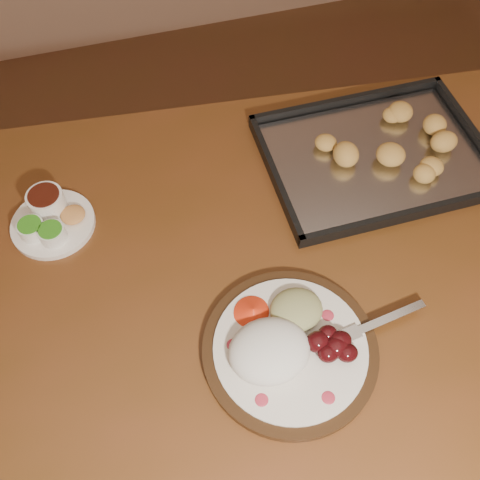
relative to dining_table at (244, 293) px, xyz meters
name	(u,v)px	position (x,y,z in m)	size (l,w,h in m)	color
ground	(233,474)	(-0.09, -0.22, -0.65)	(4.00, 4.00, 0.00)	#552D1D
dining_table	(244,293)	(0.00, 0.00, 0.00)	(1.59, 1.05, 0.75)	brown
dinner_plate	(287,345)	(0.02, -0.17, 0.12)	(0.40, 0.30, 0.07)	black
condiment_saucer	(50,218)	(-0.34, 0.20, 0.12)	(0.16, 0.16, 0.05)	white
baking_tray	(376,155)	(0.35, 0.18, 0.11)	(0.47, 0.34, 0.05)	black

